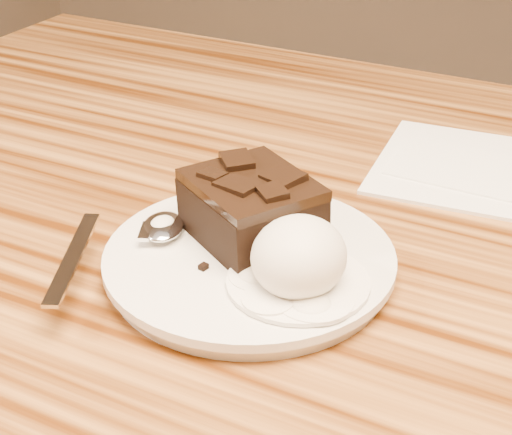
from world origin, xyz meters
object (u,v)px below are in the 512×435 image
at_px(napkin, 471,167).
at_px(spoon, 163,229).
at_px(brownie, 252,213).
at_px(ice_cream_scoop, 299,257).
at_px(plate, 249,263).

bearing_deg(napkin, spoon, -124.33).
xyz_separation_m(brownie, ice_cream_scoop, (0.06, -0.04, 0.00)).
height_order(brownie, ice_cream_scoop, ice_cream_scoop).
height_order(ice_cream_scoop, napkin, ice_cream_scoop).
bearing_deg(plate, spoon, -174.21).
height_order(plate, spoon, spoon).
bearing_deg(ice_cream_scoop, brownie, 144.08).
height_order(brownie, napkin, brownie).
xyz_separation_m(ice_cream_scoop, napkin, (0.05, 0.25, -0.04)).
xyz_separation_m(plate, ice_cream_scoop, (0.05, -0.02, 0.03)).
bearing_deg(napkin, brownie, -116.33).
height_order(brownie, spoon, brownie).
distance_m(plate, spoon, 0.07).
bearing_deg(brownie, plate, -66.75).
bearing_deg(plate, ice_cream_scoop, -23.32).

